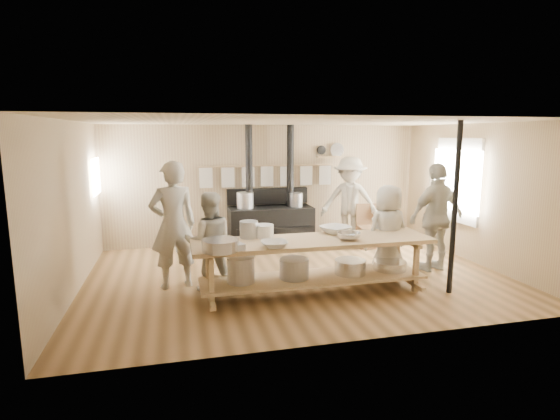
% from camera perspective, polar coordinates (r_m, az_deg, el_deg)
% --- Properties ---
extents(ground, '(7.00, 7.00, 0.00)m').
position_cam_1_polar(ground, '(7.61, 2.21, -8.51)').
color(ground, brown).
rests_on(ground, ground).
extents(room_shell, '(7.00, 7.00, 7.00)m').
position_cam_1_polar(room_shell, '(7.27, 2.29, 3.73)').
color(room_shell, tan).
rests_on(room_shell, ground).
extents(window_right, '(0.09, 1.50, 1.65)m').
position_cam_1_polar(window_right, '(9.35, 22.17, 3.62)').
color(window_right, beige).
rests_on(window_right, ground).
extents(left_opening, '(0.00, 0.90, 0.90)m').
position_cam_1_polar(left_opening, '(9.10, -22.90, 4.06)').
color(left_opening, white).
rests_on(left_opening, ground).
extents(stove, '(1.90, 0.75, 2.60)m').
position_cam_1_polar(stove, '(9.47, -1.30, -1.58)').
color(stove, black).
rests_on(stove, ground).
extents(towel_rail, '(3.00, 0.04, 0.47)m').
position_cam_1_polar(towel_rail, '(9.59, -1.64, 4.83)').
color(towel_rail, tan).
rests_on(towel_rail, ground).
extents(back_wall_shelf, '(0.63, 0.14, 0.32)m').
position_cam_1_polar(back_wall_shelf, '(10.00, 6.61, 7.53)').
color(back_wall_shelf, tan).
rests_on(back_wall_shelf, ground).
extents(prep_table, '(3.60, 0.90, 0.85)m').
position_cam_1_polar(prep_table, '(6.63, 4.29, -6.61)').
color(prep_table, tan).
rests_on(prep_table, ground).
extents(support_post, '(0.08, 0.08, 2.60)m').
position_cam_1_polar(support_post, '(6.98, 21.85, 0.10)').
color(support_post, black).
rests_on(support_post, ground).
extents(cook_far_left, '(0.81, 0.62, 2.01)m').
position_cam_1_polar(cook_far_left, '(6.99, -13.77, -1.93)').
color(cook_far_left, '#B5B0A0').
rests_on(cook_far_left, ground).
extents(cook_left, '(0.77, 0.61, 1.55)m').
position_cam_1_polar(cook_left, '(6.81, -9.23, -4.07)').
color(cook_left, '#B5B0A0').
rests_on(cook_left, ground).
extents(cook_center, '(0.84, 0.60, 1.59)m').
position_cam_1_polar(cook_center, '(7.46, 13.92, -2.85)').
color(cook_center, '#B5B0A0').
rests_on(cook_center, ground).
extents(cook_right, '(1.18, 0.65, 1.91)m').
position_cam_1_polar(cook_right, '(8.16, 19.76, -0.90)').
color(cook_right, '#B5B0A0').
rests_on(cook_right, ground).
extents(cook_by_window, '(1.43, 1.20, 1.93)m').
position_cam_1_polar(cook_by_window, '(9.61, 9.07, 1.15)').
color(cook_by_window, '#B5B0A0').
rests_on(cook_by_window, ground).
extents(chair, '(0.48, 0.48, 0.93)m').
position_cam_1_polar(chair, '(9.55, 11.42, -3.20)').
color(chair, '#503520').
rests_on(chair, ground).
extents(bowl_white_a, '(0.38, 0.38, 0.09)m').
position_cam_1_polar(bowl_white_a, '(6.05, -0.76, -4.50)').
color(bowl_white_a, white).
rests_on(bowl_white_a, prep_table).
extents(bowl_steel_a, '(0.41, 0.41, 0.09)m').
position_cam_1_polar(bowl_steel_a, '(6.00, -6.72, -4.70)').
color(bowl_steel_a, silver).
rests_on(bowl_steel_a, prep_table).
extents(bowl_white_b, '(0.61, 0.61, 0.11)m').
position_cam_1_polar(bowl_white_b, '(6.99, 7.24, -2.54)').
color(bowl_white_b, white).
rests_on(bowl_white_b, prep_table).
extents(bowl_steel_b, '(0.39, 0.39, 0.11)m').
position_cam_1_polar(bowl_steel_b, '(6.57, 8.96, -3.39)').
color(bowl_steel_b, silver).
rests_on(bowl_steel_b, prep_table).
extents(roasting_pan, '(0.45, 0.37, 0.09)m').
position_cam_1_polar(roasting_pan, '(5.95, -6.72, -4.85)').
color(roasting_pan, '#B2B2B7').
rests_on(roasting_pan, prep_table).
extents(mixing_bowl_large, '(0.60, 0.60, 0.16)m').
position_cam_1_polar(mixing_bowl_large, '(5.93, -7.81, -4.57)').
color(mixing_bowl_large, silver).
rests_on(mixing_bowl_large, prep_table).
extents(bucket_galv, '(0.31, 0.31, 0.26)m').
position_cam_1_polar(bucket_galv, '(6.62, -4.08, -2.55)').
color(bucket_galv, gray).
rests_on(bucket_galv, prep_table).
extents(deep_bowl_enamel, '(0.32, 0.32, 0.19)m').
position_cam_1_polar(deep_bowl_enamel, '(6.67, -2.14, -2.73)').
color(deep_bowl_enamel, white).
rests_on(deep_bowl_enamel, prep_table).
extents(pitcher, '(0.15, 0.15, 0.19)m').
position_cam_1_polar(pitcher, '(7.35, 13.82, -1.83)').
color(pitcher, white).
rests_on(pitcher, prep_table).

